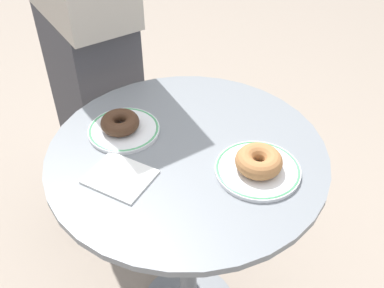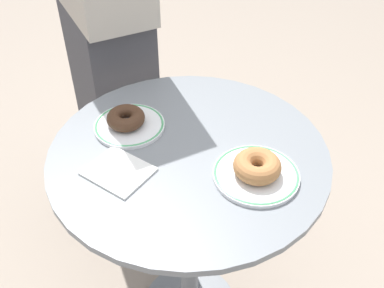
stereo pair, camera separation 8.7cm
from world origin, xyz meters
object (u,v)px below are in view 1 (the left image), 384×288
at_px(plate_right, 258,170).
at_px(paper_napkin, 120,177).
at_px(donut_cinnamon, 259,161).
at_px(person_figure, 85,30).
at_px(plate_left, 124,130).
at_px(donut_chocolate, 120,122).
at_px(cafe_table, 188,209).

distance_m(plate_right, paper_napkin, 0.32).
xyz_separation_m(plate_right, paper_napkin, (-0.24, -0.22, -0.00)).
relative_size(donut_cinnamon, person_figure, 0.07).
xyz_separation_m(donut_cinnamon, paper_napkin, (-0.24, -0.22, -0.03)).
bearing_deg(plate_left, donut_chocolate, -143.31).
relative_size(plate_left, paper_napkin, 1.29).
distance_m(donut_cinnamon, paper_napkin, 0.32).
bearing_deg(paper_napkin, cafe_table, 70.82).
bearing_deg(paper_napkin, person_figure, 145.94).
xyz_separation_m(plate_right, donut_cinnamon, (0.00, 0.00, 0.03)).
height_order(plate_right, paper_napkin, plate_right).
distance_m(cafe_table, donut_chocolate, 0.31).
xyz_separation_m(cafe_table, plate_right, (0.18, 0.05, 0.22)).
height_order(plate_left, paper_napkin, plate_left).
bearing_deg(paper_napkin, donut_chocolate, 135.37).
distance_m(donut_chocolate, donut_cinnamon, 0.37).
bearing_deg(donut_cinnamon, paper_napkin, -137.07).
bearing_deg(paper_napkin, donut_cinnamon, 42.93).
bearing_deg(person_figure, cafe_table, -17.27).
bearing_deg(person_figure, plate_right, -9.95).
height_order(plate_right, person_figure, person_figure).
xyz_separation_m(plate_right, donut_chocolate, (-0.36, -0.10, 0.02)).
xyz_separation_m(paper_napkin, person_figure, (-0.52, 0.35, 0.07)).
xyz_separation_m(cafe_table, person_figure, (-0.58, 0.18, 0.30)).
xyz_separation_m(cafe_table, paper_napkin, (-0.06, -0.17, 0.22)).
height_order(paper_napkin, person_figure, person_figure).
relative_size(plate_right, paper_napkin, 1.40).
bearing_deg(person_figure, donut_cinnamon, -9.95).
relative_size(cafe_table, person_figure, 0.45).
distance_m(cafe_table, plate_left, 0.29).
relative_size(plate_left, person_figure, 0.11).
distance_m(plate_left, person_figure, 0.47).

